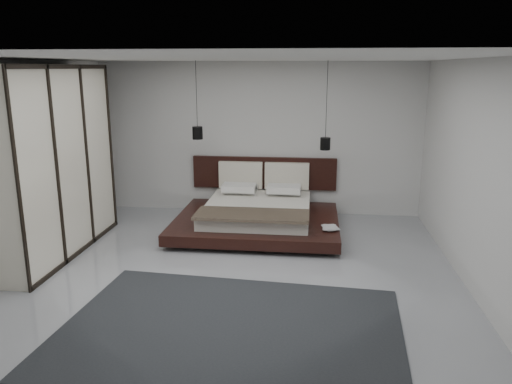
# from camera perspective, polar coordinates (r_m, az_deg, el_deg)

# --- Properties ---
(floor) EXTENTS (6.00, 6.00, 0.00)m
(floor) POSITION_cam_1_polar(r_m,az_deg,el_deg) (6.81, -2.70, -9.20)
(floor) COLOR #94979C
(floor) RESTS_ON ground
(ceiling) EXTENTS (6.00, 6.00, 0.00)m
(ceiling) POSITION_cam_1_polar(r_m,az_deg,el_deg) (6.26, -3.00, 15.07)
(ceiling) COLOR white
(ceiling) RESTS_ON wall_back
(wall_back) EXTENTS (6.00, 0.00, 6.00)m
(wall_back) POSITION_cam_1_polar(r_m,az_deg,el_deg) (9.32, 0.21, 6.11)
(wall_back) COLOR beige
(wall_back) RESTS_ON floor
(wall_front) EXTENTS (6.00, 0.00, 6.00)m
(wall_front) POSITION_cam_1_polar(r_m,az_deg,el_deg) (3.58, -10.82, -7.28)
(wall_front) COLOR beige
(wall_front) RESTS_ON floor
(wall_left) EXTENTS (0.00, 6.00, 6.00)m
(wall_left) POSITION_cam_1_polar(r_m,az_deg,el_deg) (7.49, -26.14, 2.71)
(wall_left) COLOR beige
(wall_left) RESTS_ON floor
(wall_right) EXTENTS (0.00, 6.00, 6.00)m
(wall_right) POSITION_cam_1_polar(r_m,az_deg,el_deg) (6.60, 23.80, 1.60)
(wall_right) COLOR beige
(wall_right) RESTS_ON floor
(lattice_screen) EXTENTS (0.05, 0.90, 2.60)m
(lattice_screen) POSITION_cam_1_polar(r_m,az_deg,el_deg) (9.60, -18.03, 5.05)
(lattice_screen) COLOR black
(lattice_screen) RESTS_ON floor
(bed) EXTENTS (2.70, 2.36, 1.06)m
(bed) POSITION_cam_1_polar(r_m,az_deg,el_deg) (8.48, 0.21, -2.42)
(bed) COLOR black
(bed) RESTS_ON floor
(book_lower) EXTENTS (0.30, 0.34, 0.03)m
(book_lower) POSITION_cam_1_polar(r_m,az_deg,el_deg) (7.83, 7.77, -4.12)
(book_lower) COLOR #99724C
(book_lower) RESTS_ON bed
(book_upper) EXTENTS (0.21, 0.29, 0.02)m
(book_upper) POSITION_cam_1_polar(r_m,az_deg,el_deg) (7.79, 7.63, -4.01)
(book_upper) COLOR #99724C
(book_upper) RESTS_ON book_lower
(pendant_left) EXTENTS (0.18, 0.18, 1.33)m
(pendant_left) POSITION_cam_1_polar(r_m,az_deg,el_deg) (8.81, -6.70, 6.75)
(pendant_left) COLOR black
(pendant_left) RESTS_ON ceiling
(pendant_right) EXTENTS (0.17, 0.17, 1.48)m
(pendant_right) POSITION_cam_1_polar(r_m,az_deg,el_deg) (8.59, 7.92, 5.53)
(pendant_right) COLOR black
(pendant_right) RESTS_ON ceiling
(wardrobe) EXTENTS (0.65, 2.78, 2.73)m
(wardrobe) POSITION_cam_1_polar(r_m,az_deg,el_deg) (7.75, -22.34, 3.16)
(wardrobe) COLOR beige
(wardrobe) RESTS_ON floor
(rug) EXTENTS (3.73, 2.78, 0.02)m
(rug) POSITION_cam_1_polar(r_m,az_deg,el_deg) (5.44, -2.97, -15.48)
(rug) COLOR black
(rug) RESTS_ON floor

